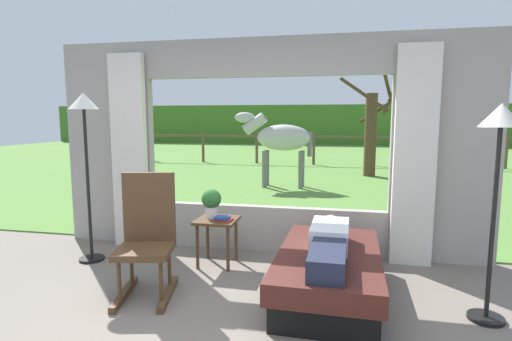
{
  "coord_description": "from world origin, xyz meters",
  "views": [
    {
      "loc": [
        0.9,
        -2.49,
        1.62
      ],
      "look_at": [
        0.0,
        1.8,
        1.05
      ],
      "focal_mm": 28.34,
      "sensor_mm": 36.0,
      "label": 1
    }
  ],
  "objects_px": {
    "rocking_chair": "(147,236)",
    "floor_lamp_right": "(499,147)",
    "reclining_person": "(329,242)",
    "recliner_sofa": "(329,273)",
    "potted_plant": "(211,201)",
    "floor_lamp_left": "(85,126)",
    "pasture_tree": "(372,129)",
    "side_table": "(217,227)",
    "book_stack": "(223,218)",
    "horse": "(280,138)"
  },
  "relations": [
    {
      "from": "rocking_chair",
      "to": "pasture_tree",
      "type": "relative_size",
      "value": 0.41
    },
    {
      "from": "potted_plant",
      "to": "floor_lamp_right",
      "type": "relative_size",
      "value": 0.18
    },
    {
      "from": "horse",
      "to": "reclining_person",
      "type": "bearing_deg",
      "value": -167.0
    },
    {
      "from": "reclining_person",
      "to": "rocking_chair",
      "type": "relative_size",
      "value": 1.28
    },
    {
      "from": "rocking_chair",
      "to": "floor_lamp_left",
      "type": "distance_m",
      "value": 1.58
    },
    {
      "from": "recliner_sofa",
      "to": "potted_plant",
      "type": "relative_size",
      "value": 5.39
    },
    {
      "from": "book_stack",
      "to": "reclining_person",
      "type": "bearing_deg",
      "value": -25.92
    },
    {
      "from": "rocking_chair",
      "to": "side_table",
      "type": "height_order",
      "value": "rocking_chair"
    },
    {
      "from": "floor_lamp_left",
      "to": "pasture_tree",
      "type": "xyz_separation_m",
      "value": [
        3.6,
        7.52,
        -0.22
      ]
    },
    {
      "from": "floor_lamp_right",
      "to": "recliner_sofa",
      "type": "bearing_deg",
      "value": 171.53
    },
    {
      "from": "pasture_tree",
      "to": "recliner_sofa",
      "type": "bearing_deg",
      "value": -96.52
    },
    {
      "from": "reclining_person",
      "to": "book_stack",
      "type": "xyz_separation_m",
      "value": [
        -1.15,
        0.56,
        0.02
      ]
    },
    {
      "from": "rocking_chair",
      "to": "floor_lamp_right",
      "type": "height_order",
      "value": "floor_lamp_right"
    },
    {
      "from": "floor_lamp_right",
      "to": "horse",
      "type": "xyz_separation_m",
      "value": [
        -2.56,
        5.85,
        -0.24
      ]
    },
    {
      "from": "rocking_chair",
      "to": "floor_lamp_left",
      "type": "xyz_separation_m",
      "value": [
        -1.04,
        0.67,
        0.99
      ]
    },
    {
      "from": "floor_lamp_left",
      "to": "floor_lamp_right",
      "type": "height_order",
      "value": "floor_lamp_left"
    },
    {
      "from": "potted_plant",
      "to": "pasture_tree",
      "type": "xyz_separation_m",
      "value": [
        2.22,
        7.3,
        0.61
      ]
    },
    {
      "from": "floor_lamp_left",
      "to": "floor_lamp_right",
      "type": "relative_size",
      "value": 1.09
    },
    {
      "from": "reclining_person",
      "to": "horse",
      "type": "xyz_separation_m",
      "value": [
        -1.3,
        5.71,
        0.63
      ]
    },
    {
      "from": "recliner_sofa",
      "to": "book_stack",
      "type": "height_order",
      "value": "book_stack"
    },
    {
      "from": "recliner_sofa",
      "to": "side_table",
      "type": "relative_size",
      "value": 3.31
    },
    {
      "from": "floor_lamp_left",
      "to": "pasture_tree",
      "type": "bearing_deg",
      "value": 64.44
    },
    {
      "from": "recliner_sofa",
      "to": "book_stack",
      "type": "xyz_separation_m",
      "value": [
        -1.15,
        0.51,
        0.32
      ]
    },
    {
      "from": "reclining_person",
      "to": "floor_lamp_left",
      "type": "distance_m",
      "value": 2.91
    },
    {
      "from": "floor_lamp_left",
      "to": "book_stack",
      "type": "bearing_deg",
      "value": 3.96
    },
    {
      "from": "book_stack",
      "to": "floor_lamp_right",
      "type": "xyz_separation_m",
      "value": [
        2.41,
        -0.69,
        0.86
      ]
    },
    {
      "from": "recliner_sofa",
      "to": "rocking_chair",
      "type": "distance_m",
      "value": 1.7
    },
    {
      "from": "floor_lamp_left",
      "to": "floor_lamp_right",
      "type": "xyz_separation_m",
      "value": [
        3.95,
        -0.59,
        -0.13
      ]
    },
    {
      "from": "horse",
      "to": "pasture_tree",
      "type": "height_order",
      "value": "pasture_tree"
    },
    {
      "from": "rocking_chair",
      "to": "floor_lamp_left",
      "type": "relative_size",
      "value": 0.59
    },
    {
      "from": "rocking_chair",
      "to": "horse",
      "type": "xyz_separation_m",
      "value": [
        0.35,
        5.93,
        0.61
      ]
    },
    {
      "from": "recliner_sofa",
      "to": "floor_lamp_left",
      "type": "bearing_deg",
      "value": 173.08
    },
    {
      "from": "rocking_chair",
      "to": "pasture_tree",
      "type": "bearing_deg",
      "value": 60.24
    },
    {
      "from": "side_table",
      "to": "potted_plant",
      "type": "distance_m",
      "value": 0.29
    },
    {
      "from": "floor_lamp_right",
      "to": "pasture_tree",
      "type": "height_order",
      "value": "pasture_tree"
    },
    {
      "from": "side_table",
      "to": "book_stack",
      "type": "bearing_deg",
      "value": -32.14
    },
    {
      "from": "rocking_chair",
      "to": "book_stack",
      "type": "height_order",
      "value": "rocking_chair"
    },
    {
      "from": "floor_lamp_left",
      "to": "pasture_tree",
      "type": "distance_m",
      "value": 8.34
    },
    {
      "from": "rocking_chair",
      "to": "book_stack",
      "type": "bearing_deg",
      "value": 44.59
    },
    {
      "from": "horse",
      "to": "book_stack",
      "type": "bearing_deg",
      "value": -178.1
    },
    {
      "from": "recliner_sofa",
      "to": "floor_lamp_right",
      "type": "height_order",
      "value": "floor_lamp_right"
    },
    {
      "from": "reclining_person",
      "to": "horse",
      "type": "height_order",
      "value": "horse"
    },
    {
      "from": "recliner_sofa",
      "to": "rocking_chair",
      "type": "height_order",
      "value": "rocking_chair"
    },
    {
      "from": "recliner_sofa",
      "to": "floor_lamp_right",
      "type": "relative_size",
      "value": 0.99
    },
    {
      "from": "rocking_chair",
      "to": "side_table",
      "type": "distance_m",
      "value": 0.93
    },
    {
      "from": "floor_lamp_right",
      "to": "potted_plant",
      "type": "bearing_deg",
      "value": 162.55
    },
    {
      "from": "book_stack",
      "to": "horse",
      "type": "bearing_deg",
      "value": 91.68
    },
    {
      "from": "recliner_sofa",
      "to": "book_stack",
      "type": "bearing_deg",
      "value": 157.67
    },
    {
      "from": "reclining_person",
      "to": "rocking_chair",
      "type": "height_order",
      "value": "rocking_chair"
    },
    {
      "from": "floor_lamp_right",
      "to": "pasture_tree",
      "type": "bearing_deg",
      "value": 92.54
    }
  ]
}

